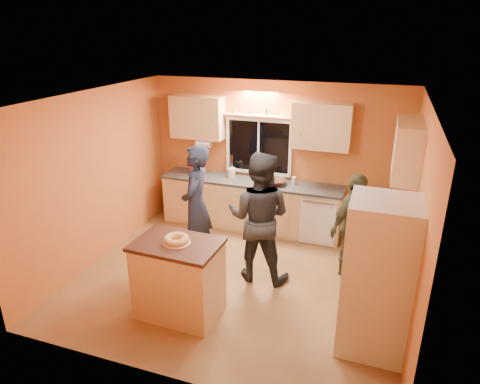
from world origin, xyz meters
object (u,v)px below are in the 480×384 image
at_px(person_left, 196,205).
at_px(person_center, 259,217).
at_px(refrigerator, 377,277).
at_px(island, 179,278).
at_px(person_right, 352,226).

distance_m(person_left, person_center, 1.06).
relative_size(refrigerator, island, 1.69).
distance_m(island, person_right, 2.55).
bearing_deg(island, person_left, 107.16).
bearing_deg(person_center, person_left, -11.00).
height_order(person_center, person_right, person_center).
xyz_separation_m(island, person_center, (0.69, 1.15, 0.43)).
bearing_deg(person_left, person_center, 70.75).
height_order(island, person_center, person_center).
relative_size(island, person_right, 0.68).
xyz_separation_m(refrigerator, person_left, (-2.68, 1.15, 0.02)).
relative_size(island, person_left, 0.58).
bearing_deg(refrigerator, person_left, 156.66).
bearing_deg(person_center, island, 58.32).
bearing_deg(person_right, person_left, 129.00).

